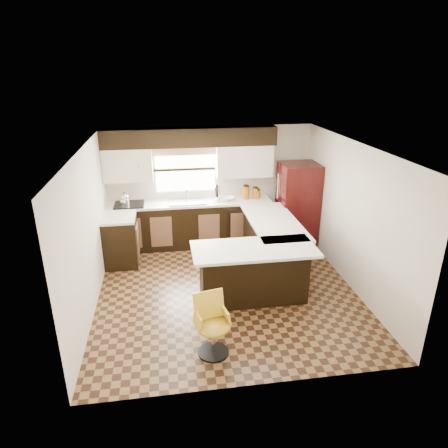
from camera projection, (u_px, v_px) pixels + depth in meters
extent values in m
plane|color=#49301A|center=(226.00, 289.00, 6.73)|extent=(4.40, 4.40, 0.00)
plane|color=silver|center=(227.00, 147.00, 5.84)|extent=(4.40, 4.40, 0.00)
plane|color=beige|center=(210.00, 185.00, 8.31)|extent=(4.40, 0.00, 4.40)
plane|color=beige|center=(259.00, 297.00, 4.27)|extent=(4.40, 0.00, 4.40)
plane|color=beige|center=(89.00, 231.00, 5.99)|extent=(0.00, 4.40, 4.40)
plane|color=beige|center=(352.00, 216.00, 6.58)|extent=(0.00, 4.40, 4.40)
cube|color=black|center=(191.00, 224.00, 8.25)|extent=(3.30, 0.60, 0.90)
cube|color=black|center=(121.00, 241.00, 7.46)|extent=(0.60, 0.70, 0.90)
cube|color=silver|center=(190.00, 203.00, 8.07)|extent=(3.30, 0.60, 0.04)
cube|color=silver|center=(119.00, 218.00, 7.29)|extent=(0.60, 0.70, 0.04)
cube|color=black|center=(190.00, 137.00, 7.72)|extent=(3.40, 0.35, 0.36)
cube|color=beige|center=(128.00, 165.00, 7.73)|extent=(0.94, 0.35, 0.64)
cube|color=beige|center=(244.00, 161.00, 8.05)|extent=(1.14, 0.35, 0.64)
cube|color=white|center=(185.00, 169.00, 8.09)|extent=(1.20, 0.02, 0.90)
cube|color=#D19B93|center=(185.00, 151.00, 7.91)|extent=(1.30, 0.06, 0.18)
cube|color=#B2B2B7|center=(187.00, 202.00, 8.03)|extent=(0.75, 0.45, 0.03)
cube|color=black|center=(241.00, 228.00, 8.13)|extent=(0.58, 0.03, 0.78)
cube|color=black|center=(129.00, 204.00, 7.87)|extent=(0.58, 0.50, 0.02)
cube|color=black|center=(270.00, 246.00, 7.27)|extent=(0.60, 1.95, 0.90)
cube|color=black|center=(253.00, 274.00, 6.30)|extent=(1.65, 0.60, 0.90)
cube|color=silver|center=(274.00, 222.00, 7.10)|extent=(0.84, 1.95, 0.04)
cube|color=silver|center=(254.00, 249.00, 6.04)|extent=(1.89, 0.84, 0.04)
cube|color=#330808|center=(297.00, 205.00, 8.11)|extent=(0.74, 0.71, 1.73)
cylinder|color=silver|center=(217.00, 193.00, 8.09)|extent=(0.13, 0.13, 0.30)
imported|color=white|center=(228.00, 198.00, 8.16)|extent=(0.29, 0.29, 0.06)
cylinder|color=#95520F|center=(246.00, 193.00, 8.20)|extent=(0.14, 0.14, 0.27)
cylinder|color=#95520F|center=(255.00, 193.00, 8.23)|extent=(0.12, 0.12, 0.22)
cylinder|color=#95520F|center=(257.00, 194.00, 8.25)|extent=(0.12, 0.12, 0.17)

